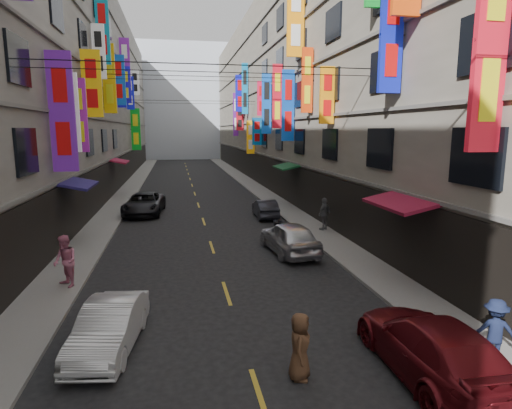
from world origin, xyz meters
name	(u,v)px	position (x,y,z in m)	size (l,w,h in m)	color
sidewalk_left	(125,195)	(-6.00, 42.00, 0.06)	(2.00, 90.00, 0.12)	slate
sidewalk_right	(261,191)	(6.00, 42.00, 0.06)	(2.00, 90.00, 0.12)	slate
building_row_left	(41,81)	(-11.99, 42.00, 9.49)	(10.14, 90.00, 19.00)	gray
building_row_right	(326,86)	(11.99, 42.00, 9.49)	(10.14, 90.00, 19.00)	gray
haze_block	(182,103)	(0.00, 92.00, 11.00)	(18.00, 8.00, 22.00)	silver
shop_signage	(192,78)	(-0.26, 35.08, 9.19)	(14.00, 55.00, 12.04)	#0D2D98
street_awnings	(183,181)	(-1.26, 26.00, 3.00)	(13.99, 35.20, 0.41)	#134A16
overhead_cables	(201,74)	(0.00, 30.00, 8.80)	(14.00, 38.04, 1.24)	black
lane_markings	(196,199)	(0.00, 39.00, 0.00)	(0.12, 80.20, 0.01)	gold
scooter_far_right	(277,230)	(3.50, 25.10, 0.44)	(0.53, 1.80, 1.14)	black
car_left_mid	(109,327)	(-3.40, 14.73, 0.61)	(1.29, 3.70, 1.22)	silver
car_left_far	(144,204)	(-3.75, 33.10, 0.72)	(2.38, 5.17, 1.44)	black
car_right_near	(432,347)	(4.00, 12.09, 0.71)	(1.98, 4.88, 1.42)	maroon
car_right_mid	(289,237)	(3.40, 22.36, 0.74)	(1.76, 4.37, 1.49)	silver
car_right_far	(265,209)	(4.00, 30.51, 0.59)	(1.25, 3.58, 1.18)	#2A2B33
pedestrian_lfar	(65,261)	(-5.51, 19.36, 1.04)	(0.90, 0.62, 1.85)	#D67191
pedestrian_rnear	(495,331)	(5.68, 12.19, 0.90)	(1.01, 0.52, 1.56)	#141C38
pedestrian_rfar	(324,214)	(6.40, 26.03, 1.02)	(1.06, 0.60, 1.81)	slate
pedestrian_crossing	(300,346)	(1.02, 12.56, 0.78)	(0.76, 0.52, 1.56)	#533521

